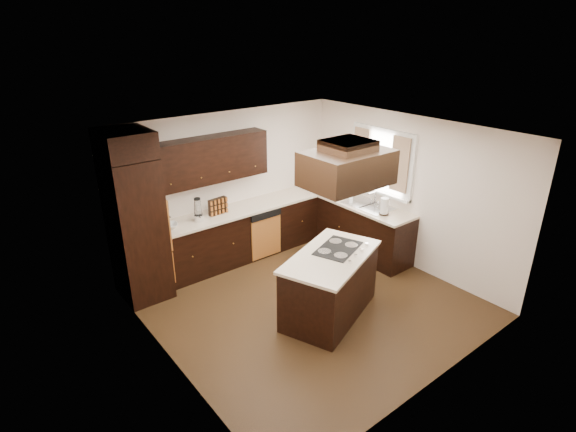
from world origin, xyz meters
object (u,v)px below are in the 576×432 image
at_px(oven_column, 137,230).
at_px(island, 330,286).
at_px(range_hood, 347,168).
at_px(spice_rack, 218,206).

relative_size(oven_column, island, 1.43).
distance_m(oven_column, range_hood, 3.13).
relative_size(oven_column, range_hood, 2.02).
xyz_separation_m(island, spice_rack, (-0.45, 2.20, 0.61)).
distance_m(oven_column, island, 2.85).
bearing_deg(island, oven_column, 109.65).
bearing_deg(spice_rack, oven_column, 177.01).
distance_m(oven_column, spice_rack, 1.38).
bearing_deg(spice_rack, range_hood, -85.24).
height_order(oven_column, range_hood, range_hood).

